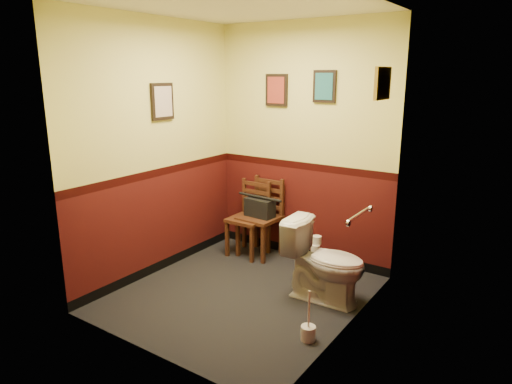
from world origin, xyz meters
TOP-DOWN VIEW (x-y plane):
  - floor at (0.00, 0.00)m, footprint 2.20×2.40m
  - ceiling at (0.00, 0.00)m, footprint 2.20×2.40m
  - wall_back at (0.00, 1.20)m, footprint 2.20×0.00m
  - wall_front at (0.00, -1.20)m, footprint 2.20×0.00m
  - wall_left at (-1.10, 0.00)m, footprint 0.00×2.40m
  - wall_right at (1.10, 0.00)m, footprint 0.00×2.40m
  - grab_bar at (1.07, 0.25)m, footprint 0.05×0.56m
  - framed_print_back_a at (-0.35, 1.18)m, footprint 0.28×0.04m
  - framed_print_back_b at (0.25, 1.18)m, footprint 0.26×0.04m
  - framed_print_left at (-1.08, 0.10)m, footprint 0.04×0.30m
  - framed_print_right at (1.08, 0.60)m, footprint 0.04×0.34m
  - toilet at (0.72, 0.36)m, footprint 0.81×0.48m
  - toilet_brush at (0.92, -0.35)m, footprint 0.12×0.12m
  - chair_left at (-0.55, 0.92)m, footprint 0.42×0.42m
  - chair_right at (-0.42, 1.00)m, footprint 0.45×0.45m
  - handbag at (-0.43, 0.96)m, footprint 0.36×0.20m
  - tp_stack at (0.31, 0.99)m, footprint 0.22×0.13m

SIDE VIEW (x-z plane):
  - floor at x=0.00m, z-range 0.00..0.00m
  - toilet_brush at x=0.92m, z-range -0.15..0.29m
  - tp_stack at x=0.31m, z-range -0.03..0.35m
  - toilet at x=0.72m, z-range 0.00..0.78m
  - chair_left at x=-0.55m, z-range 0.00..0.89m
  - chair_right at x=-0.42m, z-range 0.00..0.93m
  - handbag at x=-0.43m, z-range 0.47..0.72m
  - grab_bar at x=1.07m, z-range 0.92..0.98m
  - wall_back at x=0.00m, z-range 0.00..2.70m
  - wall_front at x=0.00m, z-range 0.00..2.70m
  - wall_left at x=-1.10m, z-range 0.00..2.70m
  - wall_right at x=1.10m, z-range 0.00..2.70m
  - framed_print_left at x=-1.08m, z-range 1.66..2.04m
  - framed_print_back_a at x=-0.35m, z-range 1.77..2.13m
  - framed_print_back_b at x=0.25m, z-range 1.83..2.17m
  - framed_print_right at x=1.08m, z-range 1.91..2.19m
  - ceiling at x=0.00m, z-range 2.70..2.70m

